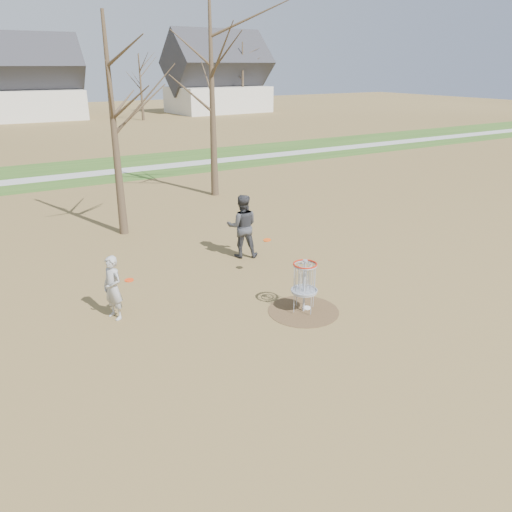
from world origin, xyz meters
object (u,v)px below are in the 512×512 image
(player_throwing, at_px, (242,226))
(disc_grounded, at_px, (307,308))
(disc_golf_basket, at_px, (305,278))
(player_standing, at_px, (113,288))

(player_throwing, xyz_separation_m, disc_grounded, (-0.44, -4.09, -1.00))
(player_throwing, relative_size, disc_golf_basket, 1.52)
(disc_grounded, bearing_deg, player_standing, 154.90)
(player_standing, relative_size, disc_golf_basket, 1.19)
(player_throwing, xyz_separation_m, disc_golf_basket, (-0.59, -4.17, -0.11))
(disc_golf_basket, bearing_deg, player_throwing, 81.95)
(disc_grounded, bearing_deg, disc_golf_basket, -153.93)
(player_standing, height_order, player_throwing, player_throwing)
(disc_golf_basket, bearing_deg, disc_grounded, 26.07)
(player_standing, bearing_deg, disc_golf_basket, 41.70)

